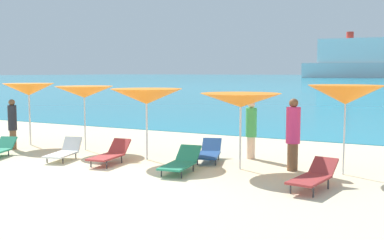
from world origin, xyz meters
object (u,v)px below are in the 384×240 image
at_px(beachgoer_2, 251,128).
at_px(lounge_chair_2, 314,176).
at_px(umbrella_1, 84,92).
at_px(lounge_chair_0, 64,152).
at_px(lounge_chair_3, 209,152).
at_px(umbrella_3, 241,100).
at_px(umbrella_4, 346,95).
at_px(umbrella_0, 29,89).
at_px(umbrella_2, 146,97).
at_px(lounge_chair_4, 181,162).
at_px(beachgoer_0, 293,133).
at_px(beachgoer_1, 12,123).
at_px(cruise_ship, 365,60).
at_px(lounge_chair_5, 110,154).

bearing_deg(beachgoer_2, lounge_chair_2, -7.31).
xyz_separation_m(umbrella_1, lounge_chair_0, (0.63, -1.67, -1.68)).
xyz_separation_m(lounge_chair_3, beachgoer_2, (0.95, 0.91, 0.66)).
height_order(umbrella_3, umbrella_4, umbrella_4).
relative_size(umbrella_1, beachgoer_2, 1.23).
relative_size(umbrella_4, lounge_chair_0, 1.50).
relative_size(umbrella_0, umbrella_2, 1.02).
bearing_deg(lounge_chair_4, beachgoer_0, 24.14).
bearing_deg(lounge_chair_0, beachgoer_2, 14.99).
relative_size(lounge_chair_0, beachgoer_0, 0.79).
distance_m(lounge_chair_0, beachgoer_1, 3.01).
distance_m(beachgoer_2, cruise_ship, 211.49).
bearing_deg(beachgoer_0, cruise_ship, 139.80).
height_order(umbrella_1, beachgoer_2, umbrella_1).
relative_size(umbrella_3, lounge_chair_2, 1.23).
xyz_separation_m(umbrella_0, beachgoer_0, (9.51, 0.02, -0.97)).
bearing_deg(beachgoer_1, umbrella_4, 19.44).
relative_size(umbrella_1, lounge_chair_4, 1.22).
distance_m(umbrella_3, lounge_chair_4, 2.26).
distance_m(umbrella_0, cruise_ship, 211.77).
distance_m(umbrella_0, lounge_chair_2, 10.76).
bearing_deg(cruise_ship, umbrella_0, -89.91).
height_order(lounge_chair_2, beachgoer_1, beachgoer_1).
xyz_separation_m(umbrella_3, cruise_ship, (-26.09, 211.38, 5.96)).
bearing_deg(beachgoer_0, umbrella_0, -137.50).
relative_size(lounge_chair_0, beachgoer_2, 0.87).
height_order(beachgoer_2, cruise_ship, cruise_ship).
relative_size(lounge_chair_5, beachgoer_2, 0.95).
bearing_deg(lounge_chair_3, beachgoer_1, 171.45).
bearing_deg(beachgoer_0, lounge_chair_5, -120.29).
height_order(lounge_chair_2, cruise_ship, cruise_ship).
bearing_deg(umbrella_2, cruise_ship, 96.24).
xyz_separation_m(umbrella_3, lounge_chair_2, (2.27, -1.30, -1.54)).
height_order(umbrella_0, umbrella_2, umbrella_0).
relative_size(umbrella_4, lounge_chair_3, 1.28).
bearing_deg(umbrella_2, umbrella_3, 0.18).
distance_m(lounge_chair_2, beachgoer_1, 10.29).
bearing_deg(umbrella_2, lounge_chair_3, 21.75).
height_order(umbrella_1, beachgoer_1, umbrella_1).
distance_m(lounge_chair_4, cruise_ship, 214.06).
xyz_separation_m(umbrella_1, cruise_ship, (-20.35, 210.89, 5.87)).
bearing_deg(umbrella_4, lounge_chair_0, -166.90).
height_order(beachgoer_1, cruise_ship, cruise_ship).
relative_size(umbrella_0, beachgoer_0, 1.15).
xyz_separation_m(umbrella_4, lounge_chair_5, (-6.09, -1.65, -1.73)).
bearing_deg(umbrella_4, umbrella_1, -179.22).
relative_size(umbrella_2, lounge_chair_0, 1.42).
bearing_deg(umbrella_3, umbrella_1, 175.11).
xyz_separation_m(umbrella_2, lounge_chair_0, (-2.15, -1.17, -1.63)).
bearing_deg(umbrella_4, lounge_chair_4, -155.66).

